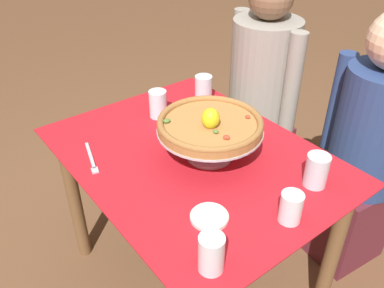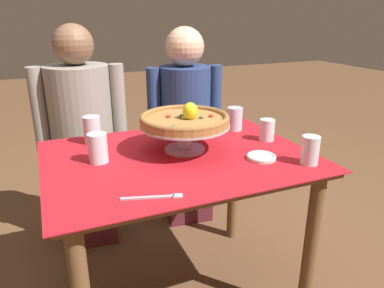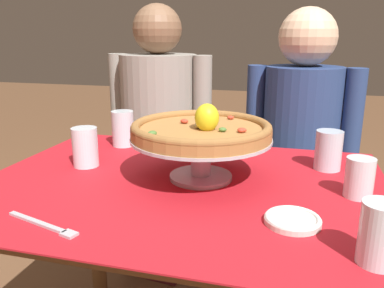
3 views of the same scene
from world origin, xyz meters
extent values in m
cylinder|color=brown|center=(-0.47, 0.33, 0.35)|extent=(0.06, 0.06, 0.70)
cylinder|color=brown|center=(0.47, 0.33, 0.35)|extent=(0.06, 0.06, 0.70)
cube|color=brown|center=(0.00, 0.00, 0.71)|extent=(1.05, 0.79, 0.02)
cube|color=red|center=(0.00, 0.00, 0.72)|extent=(1.09, 0.83, 0.00)
cylinder|color=#B7B7C1|center=(0.05, 0.04, 0.73)|extent=(0.17, 0.17, 0.01)
cylinder|color=#B7B7C1|center=(0.05, 0.04, 0.79)|extent=(0.06, 0.06, 0.10)
cylinder|color=#B7B7C1|center=(0.05, 0.04, 0.84)|extent=(0.38, 0.38, 0.01)
cylinder|color=#AD753D|center=(0.05, 0.04, 0.86)|extent=(0.38, 0.38, 0.03)
torus|color=olive|center=(0.05, 0.04, 0.88)|extent=(0.38, 0.38, 0.02)
ellipsoid|color=#4C7533|center=(0.05, 0.04, 0.88)|extent=(0.03, 0.04, 0.02)
ellipsoid|color=#C63D28|center=(0.10, 0.17, 0.88)|extent=(0.02, 0.02, 0.01)
ellipsoid|color=tan|center=(0.06, 0.04, 0.88)|extent=(0.03, 0.03, 0.01)
ellipsoid|color=#C63D28|center=(0.16, 0.02, 0.88)|extent=(0.03, 0.02, 0.01)
ellipsoid|color=#4C7533|center=(0.04, 0.05, 0.88)|extent=(0.03, 0.03, 0.01)
ellipsoid|color=#4C7533|center=(0.11, 0.01, 0.88)|extent=(0.02, 0.02, 0.01)
ellipsoid|color=#C63D28|center=(0.16, 0.02, 0.88)|extent=(0.03, 0.03, 0.01)
ellipsoid|color=#C63D28|center=(-0.01, 0.08, 0.88)|extent=(0.02, 0.02, 0.01)
ellipsoid|color=#4C7533|center=(-0.05, -0.08, 0.88)|extent=(0.03, 0.03, 0.01)
ellipsoid|color=tan|center=(0.04, 0.03, 0.88)|extent=(0.02, 0.03, 0.01)
ellipsoid|color=yellow|center=(0.06, 0.03, 0.90)|extent=(0.09, 0.09, 0.07)
cylinder|color=white|center=(-0.32, 0.06, 0.79)|extent=(0.08, 0.08, 0.12)
cylinder|color=silver|center=(-0.32, 0.06, 0.75)|extent=(0.07, 0.07, 0.05)
cylinder|color=silver|center=(0.39, 0.22, 0.78)|extent=(0.08, 0.08, 0.12)
cylinder|color=silver|center=(0.39, 0.22, 0.76)|extent=(0.07, 0.07, 0.06)
cylinder|color=silver|center=(-0.31, 0.30, 0.79)|extent=(0.08, 0.08, 0.13)
cylinder|color=silver|center=(-0.31, 0.30, 0.77)|extent=(0.07, 0.07, 0.08)
cylinder|color=white|center=(0.44, -0.28, 0.78)|extent=(0.07, 0.07, 0.11)
cylinder|color=silver|center=(0.44, -0.28, 0.75)|extent=(0.06, 0.06, 0.05)
cylinder|color=white|center=(0.45, 0.02, 0.78)|extent=(0.07, 0.07, 0.10)
cylinder|color=silver|center=(0.45, 0.02, 0.75)|extent=(0.06, 0.06, 0.04)
cylinder|color=silver|center=(0.30, -0.17, 0.73)|extent=(0.12, 0.12, 0.01)
torus|color=white|center=(0.30, -0.17, 0.74)|extent=(0.12, 0.12, 0.01)
cube|color=#B7B7C1|center=(-0.23, -0.31, 0.73)|extent=(0.17, 0.06, 0.01)
cube|color=#B7B7C1|center=(-0.13, -0.34, 0.73)|extent=(0.04, 0.03, 0.01)
cube|color=maroon|center=(-0.31, 0.70, 0.22)|extent=(0.31, 0.35, 0.44)
cylinder|color=gray|center=(-0.31, 0.70, 0.74)|extent=(0.38, 0.38, 0.59)
sphere|color=brown|center=(-0.31, 0.70, 1.14)|extent=(0.21, 0.21, 0.21)
cylinder|color=gray|center=(-0.52, 0.72, 0.78)|extent=(0.08, 0.08, 0.50)
cylinder|color=gray|center=(-0.10, 0.67, 0.78)|extent=(0.08, 0.08, 0.50)
cube|color=maroon|center=(0.31, 0.70, 0.22)|extent=(0.31, 0.35, 0.45)
cylinder|color=navy|center=(0.31, 0.70, 0.72)|extent=(0.34, 0.34, 0.54)
sphere|color=beige|center=(0.31, 0.70, 1.10)|extent=(0.23, 0.23, 0.23)
cylinder|color=navy|center=(0.12, 0.72, 0.76)|extent=(0.08, 0.08, 0.46)
cylinder|color=navy|center=(0.51, 0.68, 0.76)|extent=(0.08, 0.08, 0.46)
camera|label=1|loc=(0.98, -0.76, 1.61)|focal=37.68mm
camera|label=2|loc=(-0.50, -1.32, 1.29)|focal=33.79mm
camera|label=3|loc=(0.29, -0.96, 1.12)|focal=36.69mm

